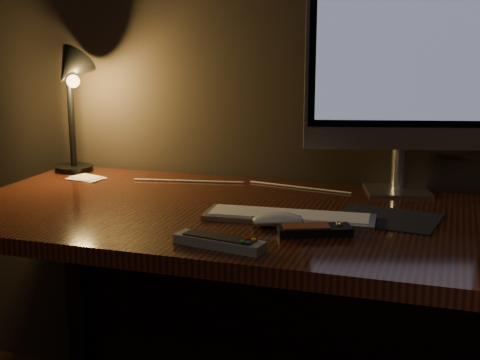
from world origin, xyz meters
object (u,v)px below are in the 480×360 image
(monitor, at_px, (403,74))
(mouse, at_px, (277,221))
(keyboard, at_px, (289,216))
(media_remote, at_px, (314,230))
(tv_remote, at_px, (219,242))
(desk, at_px, (271,253))
(desk_lamp, at_px, (71,87))

(monitor, bearing_deg, mouse, -133.68)
(keyboard, bearing_deg, monitor, 54.05)
(keyboard, bearing_deg, media_remote, -55.33)
(keyboard, height_order, media_remote, media_remote)
(tv_remote, bearing_deg, media_remote, 50.46)
(desk, xyz_separation_m, tv_remote, (-0.02, -0.36, 0.14))
(desk_lamp, bearing_deg, desk, -18.66)
(keyboard, relative_size, media_remote, 2.36)
(desk, height_order, keyboard, keyboard)
(mouse, height_order, desk_lamp, desk_lamp)
(monitor, distance_m, keyboard, 0.53)
(desk, distance_m, desk_lamp, 0.82)
(media_remote, xyz_separation_m, desk_lamp, (-0.85, 0.40, 0.26))
(desk, xyz_separation_m, desk_lamp, (-0.69, 0.19, 0.40))
(tv_remote, distance_m, desk_lamp, 0.91)
(monitor, relative_size, keyboard, 1.36)
(mouse, relative_size, tv_remote, 0.57)
(mouse, bearing_deg, tv_remote, -133.02)
(media_remote, bearing_deg, mouse, 134.87)
(mouse, distance_m, desk_lamp, 0.88)
(tv_remote, relative_size, desk_lamp, 0.51)
(media_remote, xyz_separation_m, tv_remote, (-0.17, -0.15, 0.00))
(monitor, relative_size, mouse, 4.79)
(keyboard, distance_m, desk_lamp, 0.87)
(desk, height_order, media_remote, media_remote)
(desk, distance_m, monitor, 0.60)
(desk, height_order, mouse, mouse)
(monitor, distance_m, desk_lamp, 0.99)
(desk, relative_size, keyboard, 3.91)
(media_remote, relative_size, desk_lamp, 0.43)
(keyboard, relative_size, mouse, 3.51)
(keyboard, distance_m, media_remote, 0.13)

